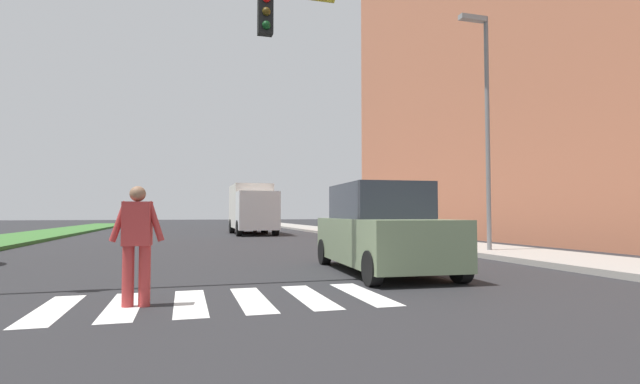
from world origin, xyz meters
The scene contains 10 objects.
ground_plane centered at (0.00, 30.00, 0.00)m, with size 140.00×140.00×0.00m, color #262628.
crosswalk centered at (0.00, 8.92, 0.00)m, with size 4.95×2.20×0.01m.
median_strip centered at (-8.42, 28.00, 0.07)m, with size 3.61×64.00×0.15m, color #386B2D.
apartment_block_right centered at (19.37, 22.00, 11.87)m, with size 12.84×28.98×23.73m, color #B76B4C.
sidewalk_right centered at (9.24, 28.00, 0.07)m, with size 3.00×64.00×0.15m, color #9E9991.
street_lamp_right centered at (8.65, 14.57, 4.59)m, with size 1.02×0.24×7.50m.
pedestrian_performer centered at (-1.18, 8.83, 0.93)m, with size 0.75×0.28×1.69m.
suv_crossing centered at (3.68, 11.46, 0.93)m, with size 2.21×4.70×1.97m.
sedan_midblock centered at (3.60, 33.42, 0.77)m, with size 2.02×4.30×1.66m.
truck_box_delivery centered at (3.48, 30.80, 1.63)m, with size 2.40×6.20×3.10m.
Camera 1 is at (-0.55, 1.76, 1.31)m, focal length 26.35 mm.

